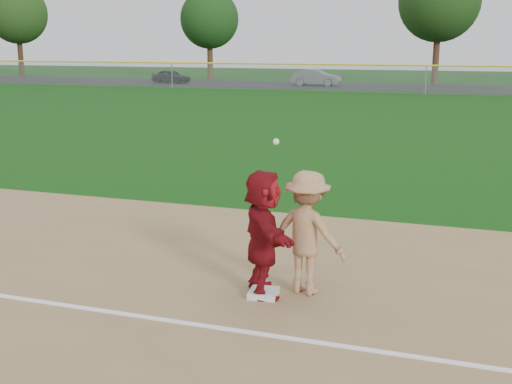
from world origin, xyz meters
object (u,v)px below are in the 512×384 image
(base_runner, at_px, (263,233))
(car_mid, at_px, (316,78))
(car_left, at_px, (171,76))
(first_base, at_px, (263,293))

(base_runner, relative_size, car_mid, 0.45)
(car_left, bearing_deg, car_mid, -80.39)
(base_runner, xyz_separation_m, car_left, (-23.07, 44.78, -0.34))
(first_base, height_order, car_mid, car_mid)
(first_base, height_order, car_left, car_left)
(base_runner, bearing_deg, car_left, -1.67)
(first_base, distance_m, base_runner, 0.89)
(car_mid, bearing_deg, base_runner, -165.59)
(first_base, relative_size, car_left, 0.11)
(car_left, distance_m, car_mid, 13.28)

